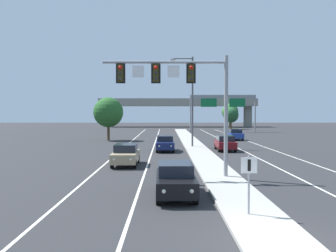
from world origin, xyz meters
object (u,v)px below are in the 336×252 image
car_oncoming_tan (126,154)px  car_receding_blue (235,134)px  tree_far_left_c (108,112)px  median_sign_post (249,176)px  car_oncoming_navy (165,143)px  overhead_signal_mast (182,87)px  street_lamp_median (190,96)px  highway_sign_gantry (223,101)px  car_oncoming_black (175,179)px  tree_far_right_a (230,112)px  car_receding_darkred (225,143)px  tree_far_right_b (231,115)px

car_oncoming_tan → car_receding_blue: size_ratio=1.00×
car_receding_blue → tree_far_left_c: bearing=-177.2°
median_sign_post → car_oncoming_navy: bearing=97.5°
overhead_signal_mast → car_receding_blue: bearing=73.9°
tree_far_left_c → street_lamp_median: bearing=-44.6°
tree_far_left_c → car_oncoming_tan: bearing=-78.4°
overhead_signal_mast → tree_far_left_c: 31.50m
highway_sign_gantry → tree_far_left_c: 29.81m
car_oncoming_black → tree_far_left_c: tree_far_left_c is taller
tree_far_right_a → car_receding_darkred: bearing=-100.3°
car_oncoming_tan → highway_sign_gantry: size_ratio=0.34×
median_sign_post → highway_sign_gantry: bearing=82.1°
highway_sign_gantry → car_oncoming_tan: bearing=-107.2°
tree_far_right_a → car_oncoming_navy: bearing=-106.0°
tree_far_left_c → car_receding_blue: bearing=2.8°
tree_far_right_a → car_receding_blue: bearing=-99.0°
car_receding_blue → tree_far_right_b: size_ratio=0.88×
overhead_signal_mast → car_receding_blue: size_ratio=1.66×
highway_sign_gantry → tree_far_right_a: highway_sign_gantry is taller
street_lamp_median → car_oncoming_navy: street_lamp_median is taller
street_lamp_median → tree_far_left_c: size_ratio=1.64×
tree_far_left_c → median_sign_post: bearing=-73.8°
tree_far_right_b → overhead_signal_mast: bearing=-102.5°
tree_far_right_b → tree_far_right_a: tree_far_right_a is taller
median_sign_post → street_lamp_median: bearing=90.7°
street_lamp_median → car_receding_blue: size_ratio=2.22×
car_oncoming_black → tree_far_right_a: 81.44m
car_oncoming_tan → tree_far_left_c: bearing=101.6°
street_lamp_median → tree_far_left_c: 15.32m
median_sign_post → tree_far_left_c: (-11.16, 38.47, 2.38)m
car_receding_darkred → tree_far_right_a: size_ratio=0.72×
median_sign_post → car_receding_darkred: bearing=82.9°
overhead_signal_mast → tree_far_left_c: overhead_signal_mast is taller
car_oncoming_black → overhead_signal_mast: bearing=83.5°
car_receding_darkred → car_oncoming_black: bearing=-105.3°
street_lamp_median → car_receding_darkred: size_ratio=2.22×
car_oncoming_black → car_oncoming_navy: 20.42m
car_receding_darkred → tree_far_left_c: size_ratio=0.74×
tree_far_left_c → car_oncoming_navy: bearing=-61.1°
car_oncoming_navy → overhead_signal_mast: bearing=-86.2°
street_lamp_median → car_receding_darkred: (3.37, -3.35, -4.97)m
overhead_signal_mast → street_lamp_median: size_ratio=0.74×
tree_far_right_b → median_sign_post: bearing=-99.5°
car_oncoming_black → car_oncoming_navy: same height
median_sign_post → car_oncoming_black: bearing=126.3°
car_oncoming_black → tree_far_left_c: 36.00m
highway_sign_gantry → car_oncoming_navy: bearing=-107.5°
overhead_signal_mast → car_oncoming_navy: size_ratio=1.66×
car_oncoming_tan → highway_sign_gantry: (14.52, 46.91, 5.34)m
car_oncoming_tan → tree_far_right_b: (18.11, 58.01, 2.49)m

